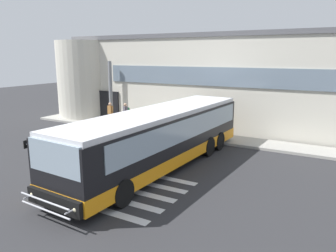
{
  "coord_description": "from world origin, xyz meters",
  "views": [
    {
      "loc": [
        9.29,
        -13.75,
        5.15
      ],
      "look_at": [
        1.08,
        0.77,
        1.5
      ],
      "focal_mm": 34.73,
      "sensor_mm": 36.0,
      "label": 1
    }
  ],
  "objects": [
    {
      "name": "passenger_near_column",
      "position": [
        -5.71,
        4.31,
        1.08
      ],
      "size": [
        0.58,
        0.29,
        1.68
      ],
      "color": "#2D2D33",
      "rests_on": "boarding_curb"
    },
    {
      "name": "terminal_building",
      "position": [
        -0.68,
        11.62,
        3.29
      ],
      "size": [
        23.07,
        13.8,
        6.59
      ],
      "color": "beige",
      "rests_on": "ground"
    },
    {
      "name": "bus_main_foreground",
      "position": [
        1.79,
        -1.25,
        1.34
      ],
      "size": [
        3.61,
        12.51,
        2.7
      ],
      "color": "black",
      "rests_on": "ground"
    },
    {
      "name": "bay_paint_stripes",
      "position": [
        2.0,
        -4.2,
        0.0
      ],
      "size": [
        4.4,
        3.96,
        0.01
      ],
      "color": "silver",
      "rests_on": "ground"
    },
    {
      "name": "passenger_by_doorway",
      "position": [
        -4.53,
        4.6,
        1.11
      ],
      "size": [
        0.52,
        0.49,
        1.68
      ],
      "color": "#1E2338",
      "rests_on": "boarding_curb"
    },
    {
      "name": "ground_plane",
      "position": [
        0.0,
        0.0,
        -0.01
      ],
      "size": [
        80.0,
        90.0,
        0.02
      ],
      "primitive_type": "cube",
      "color": "#2B2B2D",
      "rests_on": "ground"
    },
    {
      "name": "entry_support_column",
      "position": [
        -6.51,
        5.4,
        2.43
      ],
      "size": [
        0.28,
        0.28,
        4.57
      ],
      "primitive_type": "cylinder",
      "color": "slate",
      "rests_on": "boarding_curb"
    },
    {
      "name": "boarding_curb",
      "position": [
        0.0,
        4.8,
        0.07
      ],
      "size": [
        25.27,
        2.0,
        0.15
      ],
      "primitive_type": "cube",
      "color": "#9E9B93",
      "rests_on": "ground"
    }
  ]
}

